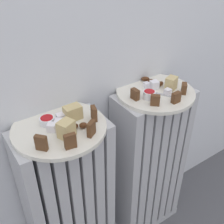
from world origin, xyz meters
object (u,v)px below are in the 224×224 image
Objects in this scene: plate_left at (59,128)px; jam_bowl_right at (149,94)px; fork at (158,94)px; radiator_left at (70,207)px; plate_right at (155,92)px; radiator_right at (148,166)px; jam_bowl_left at (47,120)px.

jam_bowl_right is (0.30, -0.02, 0.02)m from plate_left.
jam_bowl_right is 0.42× the size of fork.
radiator_left is 16.43× the size of jam_bowl_right.
jam_bowl_right is 0.04m from fork.
fork is at bearing -110.09° from plate_right.
radiator_right is 2.52× the size of plate_left.
radiator_left is at bearing 180.00° from radiator_right.
fork is (0.34, -0.02, 0.01)m from plate_left.
jam_bowl_right is (0.30, -0.02, 0.36)m from radiator_left.
radiator_left is 0.49m from plate_right.
radiator_right is at bearing 69.91° from fork.
jam_bowl_right is at bearing -153.96° from plate_right.
plate_right is 6.53× the size of jam_bowl_right.
plate_left is 0.30m from jam_bowl_right.
jam_bowl_left is at bearing 128.24° from radiator_left.
jam_bowl_left is 0.44× the size of fork.
radiator_left is at bearing -51.76° from jam_bowl_left.
radiator_right is at bearing 26.04° from jam_bowl_right.
plate_left is (-0.35, 0.00, 0.34)m from radiator_right.
fork is (-0.01, -0.02, 0.01)m from plate_right.
jam_bowl_left reaches higher than plate_right.
jam_bowl_right is at bearing -4.61° from radiator_left.
plate_right is at bearing 26.04° from jam_bowl_right.
radiator_left is 15.68× the size of jam_bowl_left.
radiator_left is 0.49m from fork.
plate_right reaches higher than radiator_right.
radiator_right is 0.52m from jam_bowl_left.
radiator_left is at bearing -180.00° from plate_right.
radiator_right is at bearing -4.24° from jam_bowl_left.
jam_bowl_left reaches higher than plate_left.
jam_bowl_left is at bearing 170.87° from jam_bowl_right.
radiator_right is at bearing -116.57° from plate_right.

